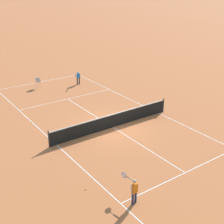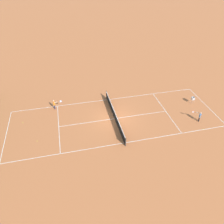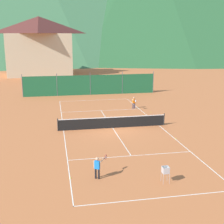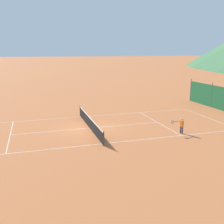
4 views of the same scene
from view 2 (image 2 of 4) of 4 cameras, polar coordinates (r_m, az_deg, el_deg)
ground_plane at (r=25.40m, az=0.69°, el=-1.73°), size 600.00×600.00×0.00m
court_line_markings at (r=25.40m, az=0.69°, el=-1.73°), size 8.25×23.85×0.01m
tennis_net at (r=25.09m, az=0.70°, el=-0.84°), size 9.18×0.08×1.06m
player_far_service at (r=27.47m, az=-14.79°, el=2.10°), size 0.42×1.07×1.25m
player_near_service at (r=26.54m, az=21.89°, el=-0.94°), size 0.84×0.85×1.24m
tennis_ball_mid_court at (r=26.81m, az=-22.29°, el=-2.52°), size 0.07×0.07×0.07m
tennis_ball_far_corner at (r=29.53m, az=5.83°, el=4.24°), size 0.07×0.07×0.07m
tennis_ball_near_corner at (r=23.84m, az=-18.95°, el=-7.16°), size 0.07×0.07×0.07m
tennis_ball_by_net_right at (r=28.84m, az=-10.68°, el=2.88°), size 0.07×0.07×0.07m
tennis_ball_by_net_left at (r=25.92m, az=22.71°, el=-4.15°), size 0.07×0.07×0.07m
ball_hopper at (r=29.45m, az=20.38°, el=3.25°), size 0.36×0.36×0.89m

